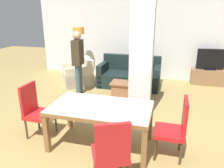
{
  "coord_description": "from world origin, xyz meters",
  "views": [
    {
      "loc": [
        1.04,
        -3.12,
        2.23
      ],
      "look_at": [
        0.0,
        0.72,
        0.88
      ],
      "focal_mm": 35.0,
      "sensor_mm": 36.0,
      "label": 1
    }
  ],
  "objects": [
    {
      "name": "tv_stand",
      "position": [
        2.25,
        4.0,
        0.24
      ],
      "size": [
        1.03,
        0.4,
        0.48
      ],
      "color": "olive",
      "rests_on": "ground_plane"
    },
    {
      "name": "dining_table",
      "position": [
        0.0,
        0.0,
        0.59
      ],
      "size": [
        1.68,
        0.94,
        0.73
      ],
      "color": "brown",
      "rests_on": "ground_plane"
    },
    {
      "name": "sofa",
      "position": [
        -0.12,
        3.23,
        0.3
      ],
      "size": [
        1.82,
        0.94,
        0.9
      ],
      "rotation": [
        0.0,
        0.0,
        3.14
      ],
      "color": "black",
      "rests_on": "ground_plane"
    },
    {
      "name": "back_wall",
      "position": [
        0.0,
        4.28,
        1.35
      ],
      "size": [
        7.2,
        0.09,
        2.7
      ],
      "color": "silver",
      "rests_on": "ground_plane"
    },
    {
      "name": "standing_person",
      "position": [
        -1.35,
        2.19,
        1.0
      ],
      "size": [
        0.24,
        0.39,
        1.72
      ],
      "rotation": [
        0.0,
        0.0,
        -1.51
      ],
      "color": "#3C545E",
      "rests_on": "ground_plane"
    },
    {
      "name": "floor_lamp",
      "position": [
        -1.9,
        3.6,
        1.45
      ],
      "size": [
        0.36,
        0.36,
        1.72
      ],
      "color": "#B7B7BC",
      "rests_on": "ground_plane"
    },
    {
      "name": "dining_chair_near_right",
      "position": [
        0.41,
        -0.85,
        0.53
      ],
      "size": [
        0.61,
        0.61,
        0.99
      ],
      "rotation": [
        0.0,
        0.0,
        0.45
      ],
      "color": "red",
      "rests_on": "ground_plane"
    },
    {
      "name": "dining_chair_head_left",
      "position": [
        -1.25,
        0.0,
        0.53
      ],
      "size": [
        0.46,
        0.46,
        0.99
      ],
      "rotation": [
        0.0,
        0.0,
        -1.57
      ],
      "color": "red",
      "rests_on": "ground_plane"
    },
    {
      "name": "bottle",
      "position": [
        0.02,
        2.39,
        0.5
      ],
      "size": [
        0.07,
        0.07,
        0.23
      ],
      "color": "#194C23",
      "rests_on": "coffee_table"
    },
    {
      "name": "dining_chair_head_right",
      "position": [
        1.21,
        0.0,
        0.53
      ],
      "size": [
        0.46,
        0.46,
        0.99
      ],
      "rotation": [
        0.0,
        0.0,
        1.57
      ],
      "color": "red",
      "rests_on": "ground_plane"
    },
    {
      "name": "tv_screen",
      "position": [
        2.25,
        4.0,
        0.8
      ],
      "size": [
        0.83,
        0.24,
        0.64
      ],
      "rotation": [
        0.0,
        0.0,
        3.25
      ],
      "color": "black",
      "rests_on": "tv_stand"
    },
    {
      "name": "coffee_table",
      "position": [
        -0.05,
        2.27,
        0.21
      ],
      "size": [
        0.77,
        0.48,
        0.42
      ],
      "color": "#8E5B3E",
      "rests_on": "ground_plane"
    },
    {
      "name": "divider_pillar",
      "position": [
        0.47,
        1.31,
        1.35
      ],
      "size": [
        0.46,
        0.31,
        2.7
      ],
      "color": "silver",
      "rests_on": "ground_plane"
    },
    {
      "name": "armchair",
      "position": [
        -1.66,
        2.92,
        0.29
      ],
      "size": [
        1.17,
        1.16,
        0.83
      ],
      "rotation": [
        0.0,
        0.0,
        2.16
      ],
      "color": "beige",
      "rests_on": "ground_plane"
    },
    {
      "name": "ground_plane",
      "position": [
        0.0,
        0.0,
        0.0
      ],
      "size": [
        18.0,
        18.0,
        0.0
      ],
      "primitive_type": "plane",
      "color": "#A0874D"
    }
  ]
}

